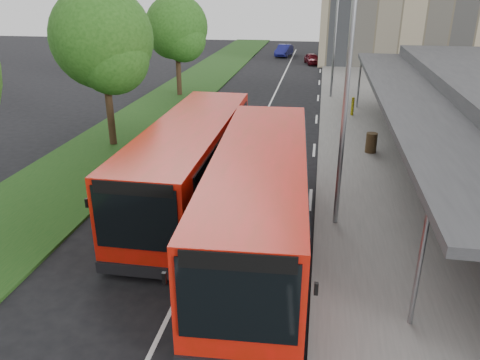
# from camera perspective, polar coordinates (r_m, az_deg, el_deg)

# --- Properties ---
(ground) EXTENTS (120.00, 120.00, 0.00)m
(ground) POSITION_cam_1_polar(r_m,az_deg,el_deg) (15.21, -4.55, -7.81)
(ground) COLOR black
(ground) RESTS_ON ground
(pavement) EXTENTS (5.00, 80.00, 0.15)m
(pavement) POSITION_cam_1_polar(r_m,az_deg,el_deg) (33.66, 14.10, 8.89)
(pavement) COLOR slate
(pavement) RESTS_ON ground
(grass_verge) EXTENTS (5.00, 80.00, 0.10)m
(grass_verge) POSITION_cam_1_polar(r_m,az_deg,el_deg) (35.13, -7.83, 9.87)
(grass_verge) COLOR #184014
(grass_verge) RESTS_ON ground
(lane_centre_line) EXTENTS (0.12, 70.00, 0.01)m
(lane_centre_line) POSITION_cam_1_polar(r_m,az_deg,el_deg) (28.93, 2.68, 7.21)
(lane_centre_line) COLOR silver
(lane_centre_line) RESTS_ON ground
(kerb_dashes) EXTENTS (0.12, 56.00, 0.01)m
(kerb_dashes) POSITION_cam_1_polar(r_m,az_deg,el_deg) (32.60, 9.41, 8.70)
(kerb_dashes) COLOR silver
(kerb_dashes) RESTS_ON ground
(tree_mid) EXTENTS (4.87, 4.87, 7.82)m
(tree_mid) POSITION_cam_1_polar(r_m,az_deg,el_deg) (24.24, -16.36, 15.52)
(tree_mid) COLOR #352115
(tree_mid) RESTS_ON ground
(tree_far) EXTENTS (4.50, 4.50, 7.19)m
(tree_far) POSITION_cam_1_polar(r_m,az_deg,el_deg) (35.43, -7.73, 17.51)
(tree_far) COLOR #352115
(tree_far) RESTS_ON ground
(lamp_post_near) EXTENTS (1.44, 0.28, 8.00)m
(lamp_post_near) POSITION_cam_1_polar(r_m,az_deg,el_deg) (15.00, 12.54, 10.67)
(lamp_post_near) COLOR gray
(lamp_post_near) RESTS_ON pavement
(lamp_post_far) EXTENTS (1.44, 0.28, 8.00)m
(lamp_post_far) POSITION_cam_1_polar(r_m,az_deg,el_deg) (34.82, 11.42, 17.32)
(lamp_post_far) COLOR gray
(lamp_post_far) RESTS_ON pavement
(bus_main) EXTENTS (3.46, 11.39, 3.19)m
(bus_main) POSITION_cam_1_polar(r_m,az_deg,el_deg) (14.30, 2.40, -2.45)
(bus_main) COLOR red
(bus_main) RESTS_ON ground
(bus_second) EXTENTS (2.97, 10.95, 3.10)m
(bus_second) POSITION_cam_1_polar(r_m,az_deg,el_deg) (17.48, -6.03, 2.08)
(bus_second) COLOR red
(bus_second) RESTS_ON ground
(litter_bin) EXTENTS (0.67, 0.67, 0.96)m
(litter_bin) POSITION_cam_1_polar(r_m,az_deg,el_deg) (23.64, 15.70, 4.40)
(litter_bin) COLOR #3B2C18
(litter_bin) RESTS_ON pavement
(bollard) EXTENTS (0.19, 0.19, 1.12)m
(bollard) POSITION_cam_1_polar(r_m,az_deg,el_deg) (30.37, 13.56, 8.73)
(bollard) COLOR yellow
(bollard) RESTS_ON pavement
(car_near) EXTENTS (2.01, 3.45, 1.10)m
(car_near) POSITION_cam_1_polar(r_m,az_deg,el_deg) (51.42, 8.80, 14.41)
(car_near) COLOR #590C16
(car_near) RESTS_ON ground
(car_far) EXTENTS (1.99, 4.15, 1.31)m
(car_far) POSITION_cam_1_polar(r_m,az_deg,el_deg) (56.97, 5.39, 15.45)
(car_far) COLOR navy
(car_far) RESTS_ON ground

